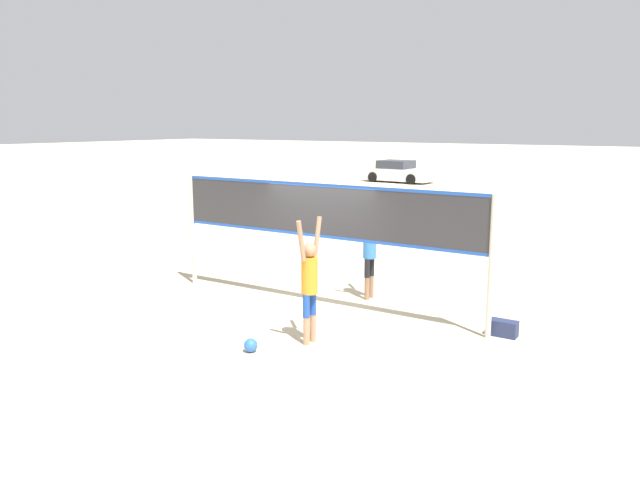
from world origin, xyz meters
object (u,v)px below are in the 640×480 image
parked_car_mid (398,172)px  player_blocker (370,246)px  player_spiker (309,278)px  volleyball_net (320,219)px  gear_bag (503,328)px  volleyball (251,345)px

parked_car_mid → player_blocker: bearing=-62.3°
player_spiker → volleyball_net: bearing=27.9°
player_spiker → gear_bag: player_spiker is taller
player_blocker → volleyball: bearing=-1.9°
player_blocker → parked_car_mid: bearing=-155.7°
player_blocker → parked_car_mid: (-11.17, 24.72, -0.53)m
player_blocker → gear_bag: player_blocker is taller
player_spiker → volleyball: player_spiker is taller
volleyball → gear_bag: size_ratio=0.47×
gear_bag → player_blocker: bearing=165.0°
player_spiker → parked_car_mid: size_ratio=0.48×
volleyball → gear_bag: 4.47m
player_blocker → parked_car_mid: 27.14m
volleyball_net → volleyball: bearing=-81.2°
gear_bag → parked_car_mid: parked_car_mid is taller
volleyball_net → gear_bag: bearing=3.6°
player_blocker → player_spiker: bearing=8.6°
player_spiker → player_blocker: (-0.45, 3.00, 0.01)m
player_spiker → gear_bag: size_ratio=4.40×
volleyball → player_spiker: bearing=56.8°
player_spiker → gear_bag: bearing=-51.5°
parked_car_mid → volleyball: bearing=-65.5°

